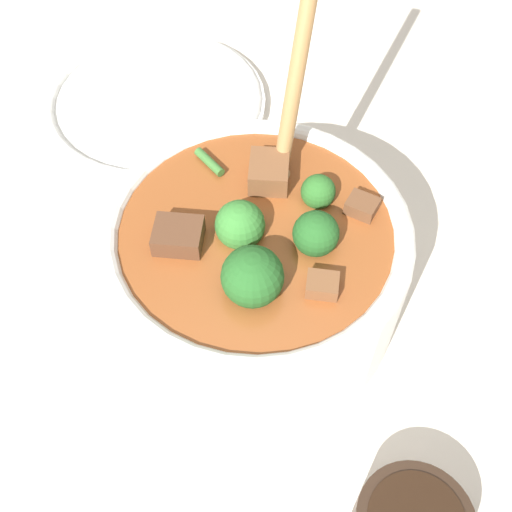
# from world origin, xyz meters

# --- Properties ---
(ground_plane) EXTENTS (4.00, 4.00, 0.00)m
(ground_plane) POSITION_xyz_m (0.00, 0.00, 0.00)
(ground_plane) COLOR silver
(stew_bowl) EXTENTS (0.25, 0.23, 0.28)m
(stew_bowl) POSITION_xyz_m (0.00, -0.00, 0.06)
(stew_bowl) COLOR white
(stew_bowl) RESTS_ON ground_plane
(empty_plate) EXTENTS (0.24, 0.24, 0.02)m
(empty_plate) POSITION_xyz_m (0.10, 0.25, 0.01)
(empty_plate) COLOR white
(empty_plate) RESTS_ON ground_plane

